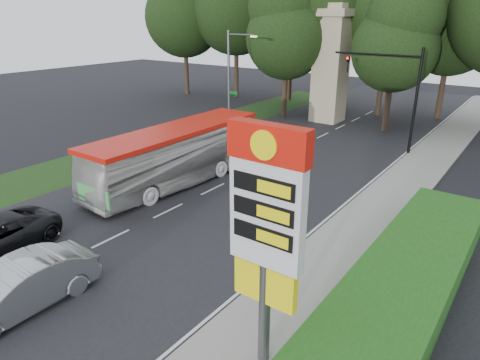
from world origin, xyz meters
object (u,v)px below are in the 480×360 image
Objects in this scene: sedan_silver at (19,288)px; traffic_signal_mast at (398,85)px; monument at (331,64)px; transit_bus at (177,156)px; gas_station_pylon at (267,220)px; streetlight_signs at (231,77)px.

traffic_signal_mast is at bearing 80.65° from sedan_silver.
transit_bus is at bearing -90.76° from monument.
monument is (-7.68, 6.00, 0.43)m from traffic_signal_mast.
transit_bus is at bearing 108.44° from sedan_silver.
monument is at bearing 96.72° from sedan_silver.
sedan_silver is at bearing -67.67° from transit_bus.
sedan_silver is at bearing -160.26° from gas_station_pylon.
transit_bus reaches higher than sedan_silver.
transit_bus is at bearing -120.72° from traffic_signal_mast.
gas_station_pylon reaches higher than transit_bus.
transit_bus is at bearing -67.40° from streetlight_signs.
streetlight_signs reaches higher than sedan_silver.
transit_bus is (-7.94, -13.36, -3.04)m from traffic_signal_mast.
streetlight_signs is 0.68× the size of transit_bus.
traffic_signal_mast is 9.76m from monument.
gas_station_pylon is 25.74m from streetlight_signs.
gas_station_pylon is 1.33× the size of sedan_silver.
gas_station_pylon is at bearing 19.96° from sedan_silver.
monument is at bearing 58.03° from streetlight_signs.
streetlight_signs is 24.57m from sedan_silver.
traffic_signal_mast reaches higher than transit_bus.
gas_station_pylon is at bearing -80.91° from traffic_signal_mast.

